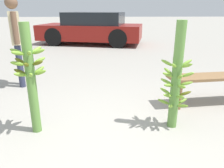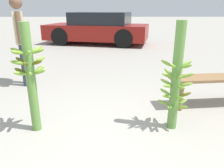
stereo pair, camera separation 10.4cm
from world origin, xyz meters
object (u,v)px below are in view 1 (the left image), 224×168
vendor_person (16,34)px  parked_car (92,28)px  market_bench (211,80)px  banana_stalk_left (31,76)px  banana_stalk_center (176,79)px

vendor_person → parked_car: vendor_person is taller
market_bench → parked_car: (-2.01, 6.23, 0.25)m
banana_stalk_left → parked_car: bearing=86.5°
banana_stalk_center → vendor_person: (-2.39, 1.65, 0.34)m
banana_stalk_left → banana_stalk_center: banana_stalk_center is taller
market_bench → parked_car: size_ratio=0.30×
banana_stalk_left → vendor_person: 1.86m
banana_stalk_left → market_bench: 2.54m
market_bench → banana_stalk_left: bearing=-169.9°
banana_stalk_left → vendor_person: bearing=113.5°
banana_stalk_left → market_bench: (2.42, 0.68, -0.31)m
vendor_person → banana_stalk_left: bearing=-178.4°
banana_stalk_left → parked_car: (0.42, 6.91, -0.06)m
banana_stalk_center → parked_car: size_ratio=0.29×
banana_stalk_left → parked_car: banana_stalk_left is taller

